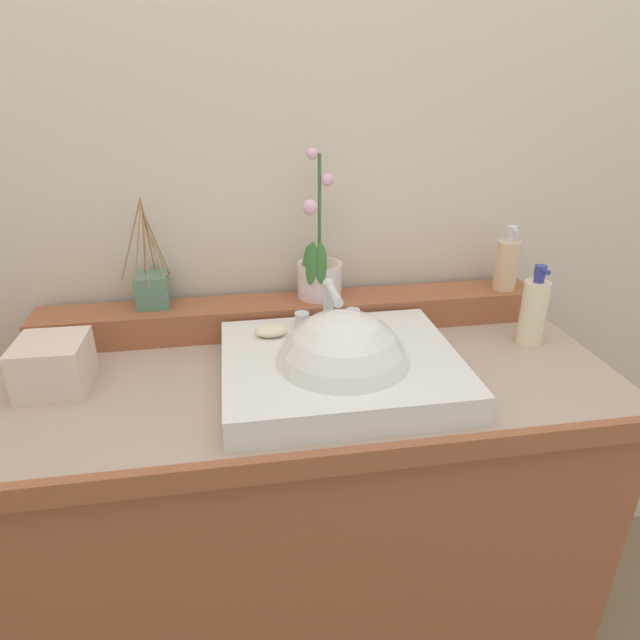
% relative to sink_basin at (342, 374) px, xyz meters
% --- Properties ---
extents(wall_back, '(3.16, 0.20, 2.56)m').
position_rel_sink_basin_xyz_m(wall_back, '(-0.06, 0.46, 0.38)').
color(wall_back, beige).
rests_on(wall_back, ground).
extents(vanity_cabinet, '(1.28, 0.57, 0.89)m').
position_rel_sink_basin_xyz_m(vanity_cabinet, '(-0.06, 0.07, -0.46)').
color(vanity_cabinet, '#9A5535').
rests_on(vanity_cabinet, ground).
extents(back_ledge, '(1.20, 0.12, 0.07)m').
position_rel_sink_basin_xyz_m(back_ledge, '(-0.06, 0.28, 0.01)').
color(back_ledge, '#9A5535').
rests_on(back_ledge, vanity_cabinet).
extents(sink_basin, '(0.47, 0.40, 0.29)m').
position_rel_sink_basin_xyz_m(sink_basin, '(0.00, 0.00, 0.00)').
color(sink_basin, white).
rests_on(sink_basin, vanity_cabinet).
extents(soap_bar, '(0.07, 0.04, 0.02)m').
position_rel_sink_basin_xyz_m(soap_bar, '(-0.13, 0.12, 0.05)').
color(soap_bar, beige).
rests_on(soap_bar, sink_basin).
extents(potted_plant, '(0.11, 0.12, 0.35)m').
position_rel_sink_basin_xyz_m(potted_plant, '(0.00, 0.29, 0.12)').
color(potted_plant, silver).
rests_on(potted_plant, back_ledge).
extents(soap_dispenser, '(0.06, 0.06, 0.16)m').
position_rel_sink_basin_xyz_m(soap_dispenser, '(0.47, 0.27, 0.12)').
color(soap_dispenser, '#D9B68E').
rests_on(soap_dispenser, back_ledge).
extents(reed_diffuser, '(0.11, 0.11, 0.25)m').
position_rel_sink_basin_xyz_m(reed_diffuser, '(-0.39, 0.30, 0.09)').
color(reed_diffuser, '#547E66').
rests_on(reed_diffuser, back_ledge).
extents(lotion_bottle, '(0.06, 0.06, 0.19)m').
position_rel_sink_basin_xyz_m(lotion_bottle, '(0.47, 0.11, 0.06)').
color(lotion_bottle, beige).
rests_on(lotion_bottle, vanity_cabinet).
extents(tissue_box, '(0.13, 0.13, 0.10)m').
position_rel_sink_basin_xyz_m(tissue_box, '(-0.56, 0.08, 0.03)').
color(tissue_box, beige).
rests_on(tissue_box, vanity_cabinet).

